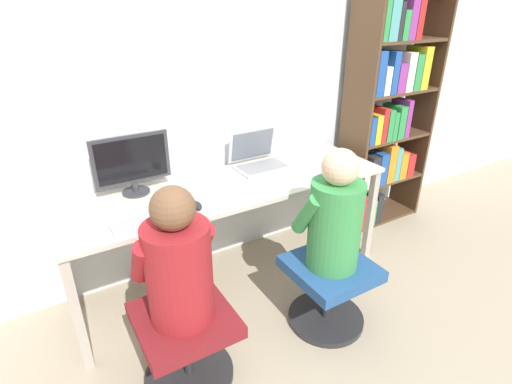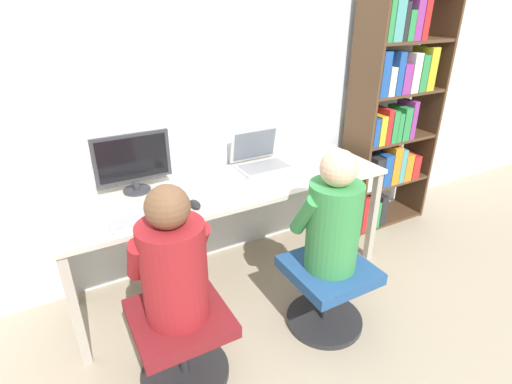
# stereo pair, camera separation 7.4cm
# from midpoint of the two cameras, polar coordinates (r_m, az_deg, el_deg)

# --- Properties ---
(ground_plane) EXTENTS (14.00, 14.00, 0.00)m
(ground_plane) POSITION_cam_midpoint_polar(r_m,az_deg,el_deg) (2.78, 0.48, -15.65)
(ground_plane) COLOR tan
(wall_back) EXTENTS (10.00, 0.05, 2.60)m
(wall_back) POSITION_cam_midpoint_polar(r_m,az_deg,el_deg) (2.77, -6.81, 14.37)
(wall_back) COLOR silver
(wall_back) RESTS_ON ground_plane
(desk) EXTENTS (2.18, 0.64, 0.75)m
(desk) POSITION_cam_midpoint_polar(r_m,az_deg,el_deg) (2.64, -2.88, -0.31)
(desk) COLOR beige
(desk) RESTS_ON ground_plane
(desktop_monitor) EXTENTS (0.46, 0.17, 0.37)m
(desktop_monitor) POSITION_cam_midpoint_polar(r_m,az_deg,el_deg) (2.53, -16.34, 4.09)
(desktop_monitor) COLOR #333338
(desktop_monitor) RESTS_ON desk
(laptop) EXTENTS (0.38, 0.30, 0.26)m
(laptop) POSITION_cam_midpoint_polar(r_m,az_deg,el_deg) (2.86, 1.46, 4.64)
(laptop) COLOR #B7B7BC
(laptop) RESTS_ON desk
(keyboard) EXTENTS (0.42, 0.15, 0.03)m
(keyboard) POSITION_cam_midpoint_polar(r_m,az_deg,el_deg) (2.24, -14.09, -3.69)
(keyboard) COLOR #B2B2B7
(keyboard) RESTS_ON desk
(computer_mouse_by_keyboard) EXTENTS (0.06, 0.11, 0.04)m
(computer_mouse_by_keyboard) POSITION_cam_midpoint_polar(r_m,az_deg,el_deg) (2.33, -7.80, -1.75)
(computer_mouse_by_keyboard) COLOR black
(computer_mouse_by_keyboard) RESTS_ON desk
(office_chair_left) EXTENTS (0.47, 0.47, 0.44)m
(office_chair_left) POSITION_cam_midpoint_polar(r_m,az_deg,el_deg) (2.22, -9.56, -19.88)
(office_chair_left) COLOR #262628
(office_chair_left) RESTS_ON ground_plane
(office_chair_right) EXTENTS (0.47, 0.47, 0.44)m
(office_chair_right) POSITION_cam_midpoint_polar(r_m,az_deg,el_deg) (2.53, 10.97, -13.32)
(office_chair_right) COLOR #262628
(office_chair_right) RESTS_ON ground_plane
(person_at_monitor) EXTENTS (0.39, 0.34, 0.70)m
(person_at_monitor) POSITION_cam_midpoint_polar(r_m,az_deg,el_deg) (1.92, -10.65, -9.83)
(person_at_monitor) COLOR maroon
(person_at_monitor) RESTS_ON office_chair_left
(person_at_laptop) EXTENTS (0.37, 0.34, 0.72)m
(person_at_laptop) POSITION_cam_midpoint_polar(r_m,az_deg,el_deg) (2.26, 11.91, -3.63)
(person_at_laptop) COLOR #388C47
(person_at_laptop) RESTS_ON office_chair_right
(bookshelf) EXTENTS (0.78, 0.33, 1.96)m
(bookshelf) POSITION_cam_midpoint_polar(r_m,az_deg,el_deg) (3.49, 19.28, 10.08)
(bookshelf) COLOR #513823
(bookshelf) RESTS_ON ground_plane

